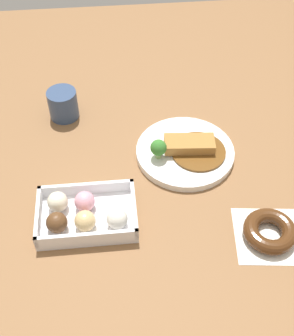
{
  "coord_description": "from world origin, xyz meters",
  "views": [
    {
      "loc": [
        -0.1,
        -0.68,
        0.78
      ],
      "look_at": [
        -0.03,
        -0.01,
        0.03
      ],
      "focal_mm": 47.49,
      "sensor_mm": 36.0,
      "label": 1
    }
  ],
  "objects_px": {
    "donut_box": "(84,215)",
    "chocolate_ring_donut": "(270,231)",
    "curry_plate": "(185,151)",
    "coffee_mug": "(63,104)"
  },
  "relations": [
    {
      "from": "curry_plate",
      "to": "chocolate_ring_donut",
      "type": "height_order",
      "value": "curry_plate"
    },
    {
      "from": "coffee_mug",
      "to": "chocolate_ring_donut",
      "type": "bearing_deg",
      "value": -44.46
    },
    {
      "from": "curry_plate",
      "to": "coffee_mug",
      "type": "relative_size",
      "value": 3.06
    },
    {
      "from": "curry_plate",
      "to": "coffee_mug",
      "type": "bearing_deg",
      "value": 149.15
    },
    {
      "from": "curry_plate",
      "to": "donut_box",
      "type": "bearing_deg",
      "value": -144.71
    },
    {
      "from": "donut_box",
      "to": "chocolate_ring_donut",
      "type": "xyz_separation_m",
      "value": [
        0.38,
        -0.08,
        -0.01
      ]
    },
    {
      "from": "donut_box",
      "to": "coffee_mug",
      "type": "height_order",
      "value": "coffee_mug"
    },
    {
      "from": "chocolate_ring_donut",
      "to": "curry_plate",
      "type": "bearing_deg",
      "value": 119.02
    },
    {
      "from": "curry_plate",
      "to": "donut_box",
      "type": "relative_size",
      "value": 1.13
    },
    {
      "from": "donut_box",
      "to": "chocolate_ring_donut",
      "type": "height_order",
      "value": "donut_box"
    }
  ]
}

